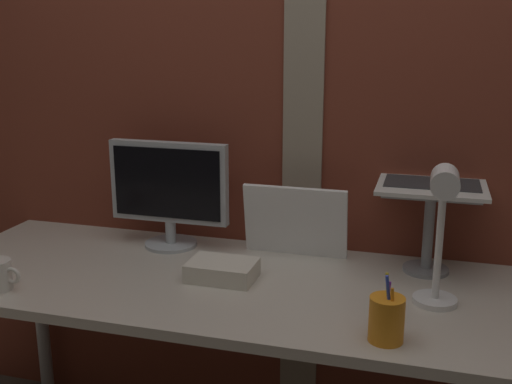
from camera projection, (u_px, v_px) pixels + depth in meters
name	position (u px, v px, depth m)	size (l,w,h in m)	color
brick_wall_back	(308.00, 88.00, 2.06)	(3.17, 0.16, 2.51)	brown
desk	(247.00, 302.00, 1.85)	(2.01, 0.70, 0.72)	beige
monitor	(169.00, 188.00, 2.09)	(0.42, 0.18, 0.36)	#ADB2B7
laptop_stand	(429.00, 217.00, 1.87)	(0.28, 0.22, 0.26)	gray
laptop	(433.00, 167.00, 1.89)	(0.32, 0.29, 0.22)	silver
whiteboard_panel	(296.00, 221.00, 2.01)	(0.34, 0.02, 0.24)	white
desk_lamp	(441.00, 222.00, 1.58)	(0.12, 0.20, 0.40)	white
pen_cup	(387.00, 319.00, 1.47)	(0.08, 0.08, 0.17)	orange
paper_clutter_stack	(222.00, 270.00, 1.85)	(0.20, 0.14, 0.06)	silver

